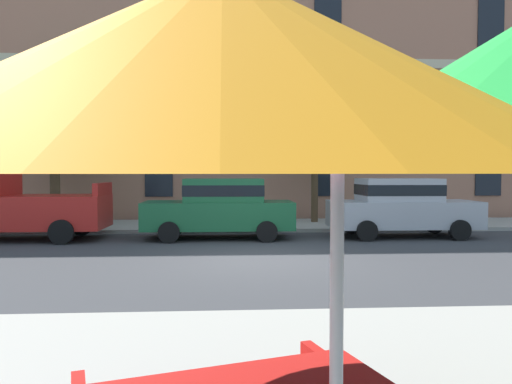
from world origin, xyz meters
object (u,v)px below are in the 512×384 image
(sedan_silver, at_px, (401,206))
(street_tree_middle, at_px, (311,146))
(street_tree_left, at_px, (58,112))
(sedan_green, at_px, (220,207))
(patio_umbrella, at_px, (338,111))
(pickup_red, at_px, (8,205))

(sedan_silver, bearing_deg, street_tree_middle, 120.08)
(sedan_silver, relative_size, street_tree_left, 0.72)
(sedan_green, relative_size, patio_umbrella, 1.20)
(street_tree_left, bearing_deg, sedan_green, -29.66)
(pickup_red, relative_size, street_tree_middle, 1.27)
(pickup_red, height_order, sedan_silver, pickup_red)
(sedan_green, height_order, street_tree_middle, street_tree_middle)
(sedan_silver, distance_m, street_tree_left, 12.07)
(patio_umbrella, bearing_deg, street_tree_left, 111.62)
(pickup_red, height_order, street_tree_middle, street_tree_middle)
(pickup_red, distance_m, sedan_green, 6.13)
(sedan_green, height_order, street_tree_left, street_tree_left)
(sedan_silver, xyz_separation_m, street_tree_middle, (-2.13, 3.68, 1.99))
(pickup_red, xyz_separation_m, sedan_green, (6.13, -0.00, -0.08))
(street_tree_middle, xyz_separation_m, patio_umbrella, (-2.74, -16.38, -0.71))
(street_tree_left, bearing_deg, street_tree_middle, 2.70)
(street_tree_middle, bearing_deg, sedan_silver, -59.92)
(street_tree_middle, bearing_deg, patio_umbrella, -99.49)
(street_tree_left, xyz_separation_m, patio_umbrella, (6.32, -15.95, -1.85))
(pickup_red, bearing_deg, sedan_green, -0.00)
(street_tree_left, xyz_separation_m, street_tree_middle, (9.06, 0.43, -1.14))
(pickup_red, xyz_separation_m, street_tree_middle, (9.48, 3.68, 1.91))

